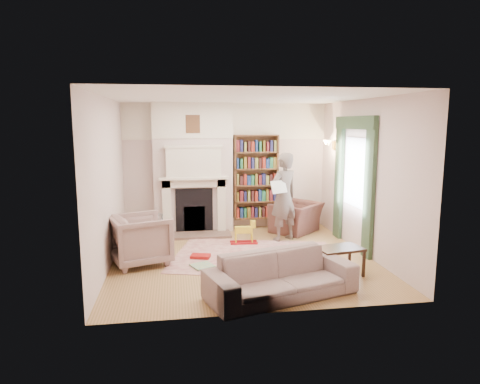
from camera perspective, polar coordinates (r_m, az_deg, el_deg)
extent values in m
plane|color=olive|center=(7.70, 0.29, -8.78)|extent=(4.50, 4.50, 0.00)
plane|color=white|center=(7.33, 0.31, 12.52)|extent=(4.50, 4.50, 0.00)
plane|color=beige|center=(9.60, -1.83, 3.37)|extent=(4.50, 0.00, 4.50)
plane|color=beige|center=(5.20, 4.22, -1.66)|extent=(4.50, 0.00, 4.50)
plane|color=beige|center=(7.37, -17.24, 1.18)|extent=(0.00, 4.50, 4.50)
plane|color=beige|center=(8.05, 16.33, 1.87)|extent=(0.00, 4.50, 4.50)
cube|color=beige|center=(9.36, -6.27, 3.18)|extent=(1.70, 0.35, 2.80)
cube|color=silver|center=(9.10, -6.16, 1.86)|extent=(1.47, 0.24, 0.05)
cube|color=black|center=(9.31, -6.11, -2.47)|extent=(0.80, 0.06, 0.96)
cube|color=silver|center=(9.08, -6.21, 3.97)|extent=(1.15, 0.18, 0.62)
cube|color=brown|center=(9.60, 2.13, 2.02)|extent=(1.00, 0.24, 1.85)
cube|color=silver|center=(8.40, 15.10, 2.56)|extent=(0.02, 0.90, 1.30)
cube|color=#2F492F|center=(7.79, 16.86, 0.12)|extent=(0.07, 0.32, 2.40)
cube|color=#2F492F|center=(9.06, 13.05, 1.51)|extent=(0.07, 0.32, 2.40)
cube|color=#2F492F|center=(8.33, 15.09, 8.92)|extent=(0.09, 1.70, 0.24)
cube|color=beige|center=(7.77, 1.71, -8.56)|extent=(3.23, 2.78, 0.01)
imported|color=#442824|center=(9.46, 7.50, -3.39)|extent=(1.33, 1.32, 0.65)
imported|color=gray|center=(7.48, -13.13, -6.18)|extent=(1.18, 1.17, 0.85)
imported|color=#A7998A|center=(6.02, 5.51, -10.99)|extent=(2.22, 1.38, 0.61)
imported|color=#5E534B|center=(8.67, 5.83, -0.66)|extent=(0.78, 0.68, 1.79)
cube|color=silver|center=(8.40, 5.20, 0.68)|extent=(0.37, 0.26, 0.24)
cylinder|color=#939599|center=(8.88, -10.97, -4.65)|extent=(0.31, 0.31, 0.55)
cube|color=#D4CA4A|center=(7.24, -5.02, -9.78)|extent=(0.44, 0.44, 0.03)
cube|color=#A31512|center=(7.69, -5.29, -8.54)|extent=(0.38, 0.31, 0.06)
cube|color=red|center=(7.32, 5.38, -9.63)|extent=(0.30, 0.29, 0.02)
cube|color=red|center=(7.69, -0.87, -8.63)|extent=(0.24, 0.18, 0.02)
cube|color=red|center=(7.63, 2.93, -8.79)|extent=(0.28, 0.24, 0.02)
cube|color=red|center=(7.10, 1.80, -10.18)|extent=(0.30, 0.29, 0.02)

